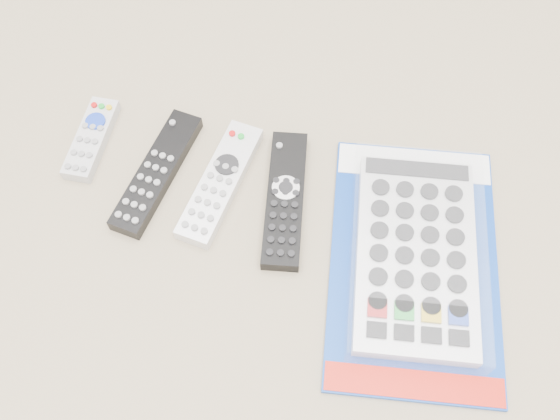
% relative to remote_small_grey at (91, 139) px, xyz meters
% --- Properties ---
extents(remote_small_grey, '(0.04, 0.13, 0.02)m').
position_rel_remote_small_grey_xyz_m(remote_small_grey, '(0.00, 0.00, 0.00)').
color(remote_small_grey, '#A7A7A9').
rests_on(remote_small_grey, ground).
extents(remote_slim_black, '(0.07, 0.20, 0.02)m').
position_rel_remote_small_grey_xyz_m(remote_slim_black, '(0.11, -0.03, 0.00)').
color(remote_slim_black, black).
rests_on(remote_slim_black, ground).
extents(remote_silver_dvd, '(0.07, 0.19, 0.02)m').
position_rel_remote_small_grey_xyz_m(remote_silver_dvd, '(0.19, -0.03, 0.00)').
color(remote_silver_dvd, silver).
rests_on(remote_silver_dvd, ground).
extents(remote_large_black, '(0.08, 0.20, 0.02)m').
position_rel_remote_small_grey_xyz_m(remote_large_black, '(0.28, -0.04, 0.00)').
color(remote_large_black, black).
rests_on(remote_large_black, ground).
extents(jumbo_remote_packaged, '(0.25, 0.36, 0.05)m').
position_rel_remote_small_grey_xyz_m(jumbo_remote_packaged, '(0.46, -0.08, 0.01)').
color(jumbo_remote_packaged, '#0D3898').
rests_on(jumbo_remote_packaged, ground).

